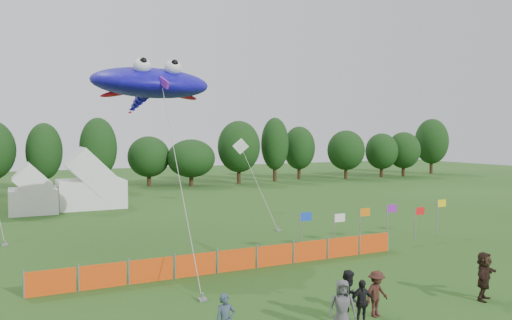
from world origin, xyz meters
name	(u,v)px	position (x,y,z in m)	size (l,w,h in m)	color
treeline	(120,153)	(1.61, 44.93, 4.18)	(104.57, 8.78, 8.36)	#382314
tent_left	(33,193)	(-8.12, 30.07, 1.62)	(3.63, 3.63, 3.20)	white
tent_right	(91,185)	(-3.52, 31.31, 1.97)	(5.53, 4.42, 3.90)	white
barrier_fence	(237,260)	(-0.25, 7.52, 0.50)	(17.90, 0.06, 1.00)	#E2440C
flag_row	(377,219)	(9.17, 8.99, 1.44)	(10.73, 0.53, 2.26)	gray
spectator_b	(349,297)	(0.49, -0.07, 0.91)	(0.88, 0.69, 1.81)	black
spectator_c	(377,294)	(1.75, 0.06, 0.80)	(1.04, 0.60, 1.61)	#381C16
spectator_d	(362,302)	(0.81, -0.32, 0.76)	(0.89, 0.37, 1.52)	black
spectator_e	(342,307)	(-0.25, -0.70, 0.88)	(0.86, 0.56, 1.75)	#4B4A4F
spectator_f	(484,276)	(6.55, -0.37, 0.93)	(1.72, 0.55, 1.85)	black
stingray_kite	(150,84)	(-2.60, 14.04, 9.07)	(7.12, 18.13, 10.27)	#170EC7
small_kite_white	(248,162)	(7.58, 23.09, 4.05)	(2.92, 10.90, 5.99)	white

